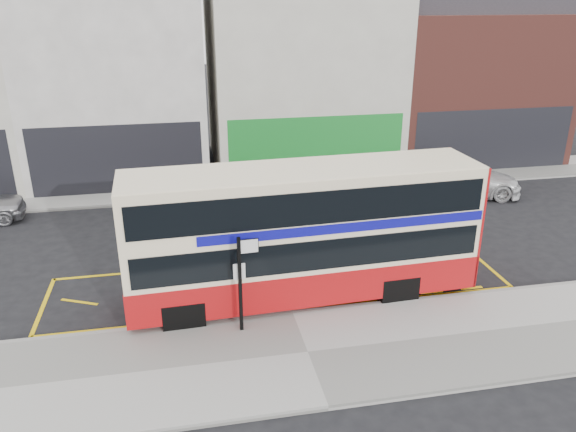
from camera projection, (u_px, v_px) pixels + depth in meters
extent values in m
plane|color=black|center=(290.00, 309.00, 16.13)|extent=(120.00, 120.00, 0.00)
cube|color=#A5A39C|center=(308.00, 354.00, 14.01)|extent=(40.00, 4.00, 0.15)
cube|color=gray|center=(292.00, 314.00, 15.76)|extent=(40.00, 0.15, 0.15)
cube|color=#A5A39C|center=(243.00, 186.00, 26.12)|extent=(50.00, 3.00, 0.15)
cube|color=white|center=(118.00, 81.00, 27.13)|extent=(8.00, 8.00, 9.00)
cube|color=black|center=(118.00, 161.00, 24.58)|extent=(7.36, 0.06, 3.20)
cube|color=black|center=(118.00, 165.00, 24.68)|extent=(5.60, 0.04, 2.00)
cube|color=beige|center=(299.00, 80.00, 28.84)|extent=(9.00, 8.00, 8.50)
cube|color=#167E28|center=(317.00, 150.00, 26.20)|extent=(8.28, 0.06, 3.20)
cube|color=black|center=(317.00, 154.00, 26.29)|extent=(6.30, 0.04, 2.00)
cube|color=brown|center=(460.00, 85.00, 30.64)|extent=(9.00, 8.00, 7.50)
cube|color=black|center=(493.00, 141.00, 27.82)|extent=(8.28, 0.06, 3.20)
cube|color=black|center=(492.00, 145.00, 27.91)|extent=(6.30, 0.04, 2.00)
cube|color=#FFEBC2|center=(303.00, 231.00, 15.98)|extent=(10.08, 2.67, 3.68)
cube|color=#AC0D10|center=(303.00, 273.00, 16.48)|extent=(10.12, 2.71, 1.00)
cube|color=#AC0D10|center=(461.00, 216.00, 17.05)|extent=(0.15, 2.31, 3.68)
cube|color=black|center=(303.00, 239.00, 16.07)|extent=(9.68, 2.71, 0.86)
cube|color=black|center=(304.00, 194.00, 15.57)|extent=(9.68, 2.71, 0.91)
cube|color=#0F0D92|center=(334.00, 212.00, 16.00)|extent=(8.09, 2.64, 0.27)
cube|color=black|center=(124.00, 264.00, 15.08)|extent=(0.14, 2.09, 1.45)
cube|color=black|center=(118.00, 209.00, 14.49)|extent=(0.14, 2.09, 0.91)
cube|color=black|center=(121.00, 235.00, 14.76)|extent=(0.11, 1.59, 0.32)
cube|color=#FFEBC2|center=(304.00, 170.00, 15.31)|extent=(10.08, 2.58, 0.11)
cylinder|color=black|center=(184.00, 316.00, 14.93)|extent=(0.92, 0.29, 0.91)
cylinder|color=black|center=(179.00, 281.00, 16.77)|extent=(0.92, 0.29, 0.91)
cylinder|color=black|center=(399.00, 290.00, 16.26)|extent=(0.92, 0.29, 0.91)
cylinder|color=black|center=(373.00, 260.00, 18.10)|extent=(0.92, 0.29, 0.91)
cube|color=black|center=(240.00, 285.00, 14.41)|extent=(0.09, 0.09, 2.67)
cube|color=white|center=(249.00, 246.00, 14.07)|extent=(0.48, 0.07, 0.39)
cube|color=white|center=(239.00, 272.00, 14.32)|extent=(0.31, 0.05, 0.45)
imported|color=#3F4146|center=(231.00, 191.00, 23.68)|extent=(4.25, 2.41, 1.32)
imported|color=silver|center=(460.00, 178.00, 25.03)|extent=(5.64, 3.51, 1.52)
cylinder|color=#311F16|center=(357.00, 155.00, 27.77)|extent=(0.24, 0.24, 1.99)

